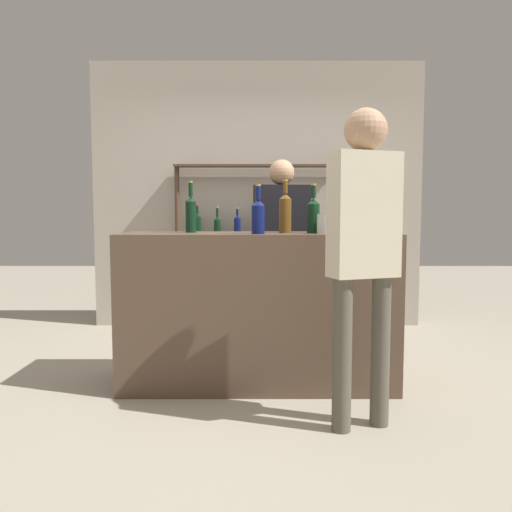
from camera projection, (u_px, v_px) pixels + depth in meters
The scene contains 12 objects.
ground_plane at pixel (256, 383), 3.58m from camera, with size 16.00×16.00×0.00m, color #B2A893.
bar_counter at pixel (256, 309), 3.53m from camera, with size 1.90×0.62×1.08m, color brown.
back_wall at pixel (255, 196), 5.36m from camera, with size 3.50×0.12×2.80m, color #B2A899.
back_shelf at pixel (256, 223), 5.20m from camera, with size 1.72×0.18×1.72m.
counter_bottle_0 at pixel (257, 215), 3.31m from camera, with size 0.09×0.09×0.33m.
counter_bottle_1 at pixel (189, 213), 3.56m from camera, with size 0.08×0.08×0.37m.
counter_bottle_2 at pixel (283, 212), 3.48m from camera, with size 0.09×0.09×0.37m.
counter_bottle_3 at pixel (311, 214), 3.47m from camera, with size 0.09×0.09×0.34m.
wine_glass at pixel (358, 214), 3.56m from camera, with size 0.08×0.08×0.18m.
cork_jar at pixel (323, 224), 3.36m from camera, with size 0.12×0.12×0.13m.
customer_right at pixel (362, 237), 2.75m from camera, with size 0.42×0.28×1.78m.
server_behind_counter at pixel (279, 241), 4.35m from camera, with size 0.49×0.24×1.68m.
Camera 1 is at (-0.01, -3.49, 1.22)m, focal length 35.00 mm.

